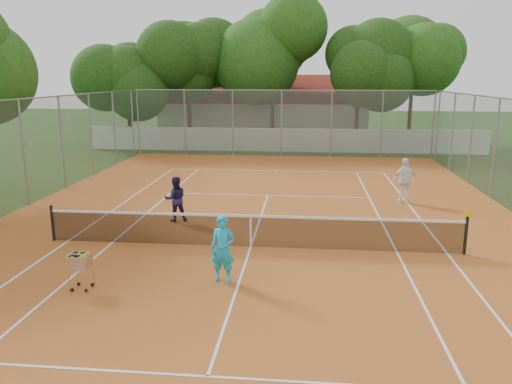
# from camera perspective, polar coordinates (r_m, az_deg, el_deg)

# --- Properties ---
(ground) EXTENTS (120.00, 120.00, 0.00)m
(ground) POSITION_cam_1_polar(r_m,az_deg,el_deg) (14.45, -0.60, -6.37)
(ground) COLOR #1C3D10
(ground) RESTS_ON ground
(court_pad) EXTENTS (18.00, 34.00, 0.02)m
(court_pad) POSITION_cam_1_polar(r_m,az_deg,el_deg) (14.45, -0.60, -6.34)
(court_pad) COLOR #B45F23
(court_pad) RESTS_ON ground
(court_lines) EXTENTS (10.98, 23.78, 0.01)m
(court_lines) POSITION_cam_1_polar(r_m,az_deg,el_deg) (14.44, -0.60, -6.29)
(court_lines) COLOR white
(court_lines) RESTS_ON court_pad
(tennis_net) EXTENTS (11.88, 0.10, 0.98)m
(tennis_net) POSITION_cam_1_polar(r_m,az_deg,el_deg) (14.29, -0.60, -4.44)
(tennis_net) COLOR black
(tennis_net) RESTS_ON court_pad
(perimeter_fence) EXTENTS (18.00, 34.00, 4.00)m
(perimeter_fence) POSITION_cam_1_polar(r_m,az_deg,el_deg) (13.91, -0.62, 1.42)
(perimeter_fence) COLOR slate
(perimeter_fence) RESTS_ON ground
(boundary_wall) EXTENTS (26.00, 0.30, 1.50)m
(boundary_wall) POSITION_cam_1_polar(r_m,az_deg,el_deg) (32.83, 3.08, 5.95)
(boundary_wall) COLOR white
(boundary_wall) RESTS_ON ground
(clubhouse) EXTENTS (16.40, 9.00, 4.40)m
(clubhouse) POSITION_cam_1_polar(r_m,az_deg,el_deg) (42.77, 1.04, 9.58)
(clubhouse) COLOR beige
(clubhouse) RESTS_ON ground
(tropical_trees) EXTENTS (29.00, 19.00, 10.00)m
(tropical_trees) POSITION_cam_1_polar(r_m,az_deg,el_deg) (35.57, 3.40, 13.36)
(tropical_trees) COLOR #14350D
(tropical_trees) RESTS_ON ground
(player_near) EXTENTS (0.63, 0.45, 1.63)m
(player_near) POSITION_cam_1_polar(r_m,az_deg,el_deg) (11.89, -3.82, -6.51)
(player_near) COLOR #1AB0DF
(player_near) RESTS_ON court_pad
(player_far_left) EXTENTS (0.90, 0.81, 1.53)m
(player_far_left) POSITION_cam_1_polar(r_m,az_deg,el_deg) (17.02, -9.18, -0.78)
(player_far_left) COLOR #201849
(player_far_left) RESTS_ON court_pad
(player_far_right) EXTENTS (1.09, 0.61, 1.75)m
(player_far_right) POSITION_cam_1_polar(r_m,az_deg,el_deg) (20.11, 16.66, 1.29)
(player_far_right) COLOR white
(player_far_right) RESTS_ON court_pad
(ball_hopper) EXTENTS (0.49, 0.49, 0.93)m
(ball_hopper) POSITION_cam_1_polar(r_m,az_deg,el_deg) (12.22, -19.37, -8.45)
(ball_hopper) COLOR #B6B6BD
(ball_hopper) RESTS_ON court_pad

